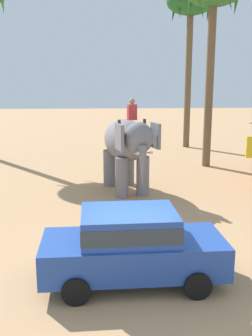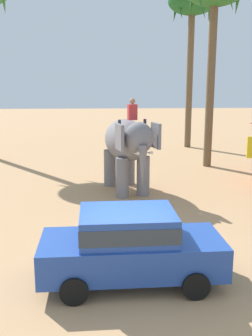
% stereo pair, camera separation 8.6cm
% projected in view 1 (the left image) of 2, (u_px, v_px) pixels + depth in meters
% --- Properties ---
extents(ground_plane, '(120.00, 120.00, 0.00)m').
position_uv_depth(ground_plane, '(131.00, 275.00, 9.26)').
color(ground_plane, tan).
extents(car_sedan_foreground, '(4.14, 1.95, 1.70)m').
position_uv_depth(car_sedan_foreground, '(132.00, 244.00, 8.79)').
color(car_sedan_foreground, '#23479E').
rests_on(car_sedan_foreground, ground).
extents(elephant_with_mahout, '(2.37, 4.01, 3.88)m').
position_uv_depth(elephant_with_mahout, '(127.00, 145.00, 15.90)').
color(elephant_with_mahout, slate).
rests_on(elephant_with_mahout, ground).
extents(palm_tree_near_hut, '(3.20, 3.20, 10.59)m').
position_uv_depth(palm_tree_near_hut, '(191.00, 8.00, 25.66)').
color(palm_tree_near_hut, brown).
rests_on(palm_tree_near_hut, ground).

